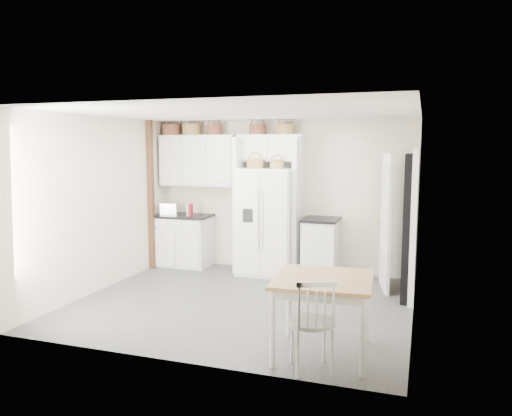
% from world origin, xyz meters
% --- Properties ---
extents(floor, '(4.50, 4.50, 0.00)m').
position_xyz_m(floor, '(0.00, 0.00, 0.00)').
color(floor, '#2C2C2C').
rests_on(floor, ground).
extents(ceiling, '(4.50, 4.50, 0.00)m').
position_xyz_m(ceiling, '(0.00, 0.00, 2.60)').
color(ceiling, white).
rests_on(ceiling, wall_back).
extents(wall_back, '(4.50, 0.00, 4.50)m').
position_xyz_m(wall_back, '(0.00, 2.00, 1.30)').
color(wall_back, silver).
rests_on(wall_back, floor).
extents(wall_left, '(0.00, 4.00, 4.00)m').
position_xyz_m(wall_left, '(-2.25, 0.00, 1.30)').
color(wall_left, silver).
rests_on(wall_left, floor).
extents(wall_right, '(0.00, 4.00, 4.00)m').
position_xyz_m(wall_right, '(2.25, 0.00, 1.30)').
color(wall_right, silver).
rests_on(wall_right, floor).
extents(refrigerator, '(0.93, 0.75, 1.79)m').
position_xyz_m(refrigerator, '(-0.15, 1.63, 0.90)').
color(refrigerator, white).
rests_on(refrigerator, floor).
extents(base_cab_left, '(0.96, 0.61, 0.89)m').
position_xyz_m(base_cab_left, '(-1.76, 1.70, 0.45)').
color(base_cab_left, silver).
rests_on(base_cab_left, floor).
extents(base_cab_right, '(0.54, 0.64, 0.94)m').
position_xyz_m(base_cab_right, '(0.75, 1.70, 0.47)').
color(base_cab_right, silver).
rests_on(base_cab_right, floor).
extents(dining_table, '(1.05, 1.05, 0.82)m').
position_xyz_m(dining_table, '(1.38, -1.36, 0.41)').
color(dining_table, brown).
rests_on(dining_table, floor).
extents(windsor_chair, '(0.60, 0.58, 0.96)m').
position_xyz_m(windsor_chair, '(1.35, -1.75, 0.48)').
color(windsor_chair, silver).
rests_on(windsor_chair, floor).
extents(counter_left, '(1.00, 0.65, 0.04)m').
position_xyz_m(counter_left, '(-1.76, 1.70, 0.91)').
color(counter_left, black).
rests_on(counter_left, base_cab_left).
extents(counter_right, '(0.58, 0.69, 0.04)m').
position_xyz_m(counter_right, '(0.75, 1.70, 0.96)').
color(counter_right, black).
rests_on(counter_right, base_cab_right).
extents(toaster, '(0.33, 0.24, 0.20)m').
position_xyz_m(toaster, '(-2.02, 1.65, 1.03)').
color(toaster, silver).
rests_on(toaster, counter_left).
extents(cookbook_red, '(0.05, 0.15, 0.21)m').
position_xyz_m(cookbook_red, '(-1.56, 1.62, 1.04)').
color(cookbook_red, '#A61726').
rests_on(cookbook_red, counter_left).
extents(cookbook_cream, '(0.04, 0.15, 0.22)m').
position_xyz_m(cookbook_cream, '(-1.60, 1.62, 1.04)').
color(cookbook_cream, beige).
rests_on(cookbook_cream, counter_left).
extents(basket_upper_a, '(0.33, 0.33, 0.19)m').
position_xyz_m(basket_upper_a, '(-2.03, 1.83, 2.44)').
color(basket_upper_a, '#5D2C1A').
rests_on(basket_upper_a, upper_cabinet).
extents(basket_upper_b, '(0.33, 0.33, 0.19)m').
position_xyz_m(basket_upper_b, '(-1.63, 1.83, 2.45)').
color(basket_upper_b, brown).
rests_on(basket_upper_b, upper_cabinet).
extents(basket_upper_c, '(0.28, 0.28, 0.16)m').
position_xyz_m(basket_upper_c, '(-1.19, 1.83, 2.43)').
color(basket_upper_c, '#5D2C1A').
rests_on(basket_upper_c, upper_cabinet).
extents(basket_bridge_a, '(0.28, 0.28, 0.16)m').
position_xyz_m(basket_bridge_a, '(-0.39, 1.83, 2.43)').
color(basket_bridge_a, '#5D2C1A').
rests_on(basket_bridge_a, bridge_cabinet).
extents(basket_bridge_b, '(0.30, 0.30, 0.17)m').
position_xyz_m(basket_bridge_b, '(0.10, 1.83, 2.43)').
color(basket_bridge_b, brown).
rests_on(basket_bridge_b, bridge_cabinet).
extents(basket_fridge_a, '(0.28, 0.28, 0.15)m').
position_xyz_m(basket_fridge_a, '(-0.34, 1.53, 1.87)').
color(basket_fridge_a, brown).
rests_on(basket_fridge_a, refrigerator).
extents(basket_fridge_b, '(0.23, 0.23, 0.12)m').
position_xyz_m(basket_fridge_b, '(0.04, 1.53, 1.85)').
color(basket_fridge_b, brown).
rests_on(basket_fridge_b, refrigerator).
extents(upper_cabinet, '(1.40, 0.34, 0.90)m').
position_xyz_m(upper_cabinet, '(-1.50, 1.83, 1.90)').
color(upper_cabinet, silver).
rests_on(upper_cabinet, wall_back).
extents(bridge_cabinet, '(1.12, 0.34, 0.45)m').
position_xyz_m(bridge_cabinet, '(-0.15, 1.83, 2.12)').
color(bridge_cabinet, silver).
rests_on(bridge_cabinet, wall_back).
extents(fridge_panel_left, '(0.08, 0.60, 2.30)m').
position_xyz_m(fridge_panel_left, '(-0.66, 1.70, 1.15)').
color(fridge_panel_left, silver).
rests_on(fridge_panel_left, floor).
extents(fridge_panel_right, '(0.08, 0.60, 2.30)m').
position_xyz_m(fridge_panel_right, '(0.36, 1.70, 1.15)').
color(fridge_panel_right, silver).
rests_on(fridge_panel_right, floor).
extents(trim_post, '(0.09, 0.09, 2.60)m').
position_xyz_m(trim_post, '(-2.20, 1.35, 1.30)').
color(trim_post, '#3F1E11').
rests_on(trim_post, floor).
extents(doorway_void, '(0.18, 0.85, 2.05)m').
position_xyz_m(doorway_void, '(2.16, 1.00, 1.02)').
color(doorway_void, black).
rests_on(doorway_void, floor).
extents(door_slab, '(0.21, 0.79, 2.05)m').
position_xyz_m(door_slab, '(1.80, 1.33, 1.02)').
color(door_slab, white).
rests_on(door_slab, floor).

